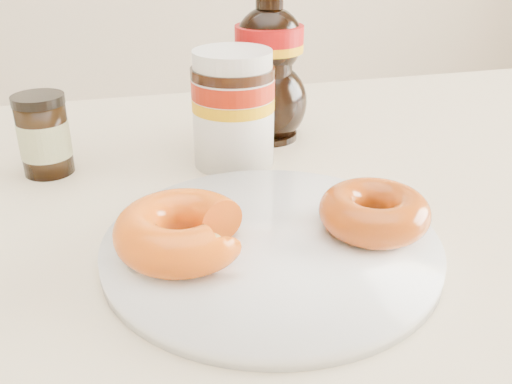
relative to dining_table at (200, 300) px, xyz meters
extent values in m
cube|color=beige|center=(0.00, 0.00, 0.06)|extent=(1.40, 0.90, 0.04)
cylinder|color=#C6B28C|center=(0.62, 0.37, -0.31)|extent=(0.06, 0.06, 0.71)
cylinder|color=white|center=(0.06, -0.06, 0.09)|extent=(0.29, 0.29, 0.01)
torus|color=white|center=(0.06, -0.06, 0.09)|extent=(0.29, 0.29, 0.01)
torus|color=#F04A0D|center=(-0.02, -0.06, 0.12)|extent=(0.14, 0.14, 0.04)
torus|color=#AE410B|center=(0.15, -0.07, 0.11)|extent=(0.10, 0.10, 0.03)
cylinder|color=white|center=(0.07, 0.14, 0.14)|extent=(0.09, 0.09, 0.11)
cylinder|color=maroon|center=(0.07, 0.14, 0.17)|extent=(0.09, 0.09, 0.02)
cylinder|color=#D89905|center=(0.07, 0.14, 0.16)|extent=(0.09, 0.09, 0.01)
cylinder|color=black|center=(0.07, 0.14, 0.19)|extent=(0.09, 0.09, 0.01)
cylinder|color=white|center=(0.07, 0.14, 0.20)|extent=(0.09, 0.09, 0.02)
cylinder|color=black|center=(-0.14, 0.17, 0.12)|extent=(0.05, 0.05, 0.08)
cylinder|color=beige|center=(-0.14, 0.17, 0.12)|extent=(0.06, 0.06, 0.04)
cylinder|color=black|center=(-0.14, 0.17, 0.17)|extent=(0.06, 0.06, 0.01)
camera|label=1|loc=(-0.07, -0.46, 0.35)|focal=40.00mm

